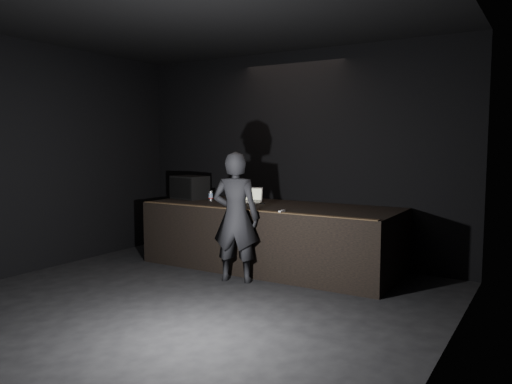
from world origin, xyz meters
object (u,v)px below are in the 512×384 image
object	(u,v)px
laptop	(251,198)
beer_can	(211,196)
person	(236,217)
stage_riser	(271,236)
stage_monitor	(189,187)

from	to	relation	value
laptop	beer_can	bearing A→B (deg)	175.84
laptop	person	bearing A→B (deg)	-88.35
stage_riser	laptop	bearing A→B (deg)	161.28
beer_can	person	bearing A→B (deg)	-39.58
person	stage_riser	bearing A→B (deg)	-107.76
stage_riser	laptop	distance (m)	0.74
stage_riser	beer_can	bearing A→B (deg)	-178.40
person	laptop	bearing A→B (deg)	-84.80
stage_monitor	person	world-z (taller)	person
stage_monitor	laptop	bearing A→B (deg)	15.57
person	stage_monitor	bearing A→B (deg)	-47.51
laptop	beer_can	distance (m)	0.71
stage_monitor	laptop	xyz separation A→B (m)	(1.21, 0.09, -0.14)
stage_monitor	beer_can	xyz separation A→B (m)	(0.53, -0.09, -0.11)
laptop	beer_can	size ratio (longest dim) A/B	2.52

